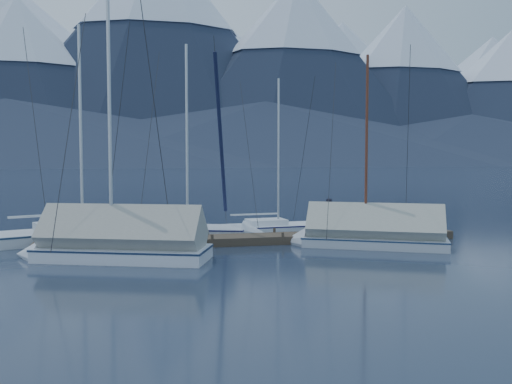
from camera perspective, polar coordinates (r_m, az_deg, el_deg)
ground at (r=21.45m, az=1.19°, el=-6.20°), size 1000.00×1000.00×0.00m
mountain_range at (r=394.92m, az=-11.52°, el=11.54°), size 877.00×584.00×150.50m
dock at (r=23.35m, az=-0.00°, el=-5.13°), size 18.00×1.50×0.54m
mooring_posts at (r=23.21m, az=-1.21°, el=-4.58°), size 15.12×1.52×0.35m
sailboat_open_left at (r=25.70m, az=-16.58°, el=-4.31°), size 8.16×4.95×10.45m
sailboat_open_mid at (r=25.35m, az=-6.07°, el=-4.32°), size 7.62×4.33×9.72m
sailboat_open_right at (r=26.86m, az=3.23°, el=-3.91°), size 6.37×2.68×8.25m
sailboat_covered_near at (r=22.89m, az=11.09°, el=-4.55°), size 6.88×4.83×8.70m
sailboat_covered_far at (r=20.24m, az=-15.31°, el=-5.51°), size 7.47×4.49×10.06m
person at (r=24.27m, az=7.79°, el=-2.46°), size 0.53×0.65×1.52m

